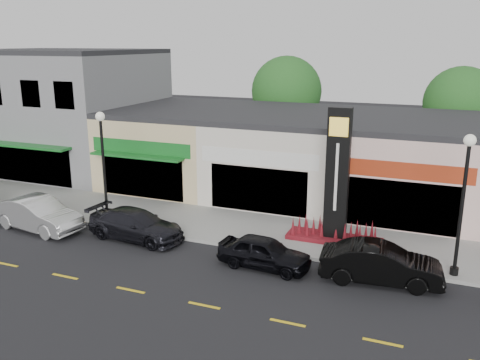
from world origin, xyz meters
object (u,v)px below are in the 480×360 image
(lamp_west_near, at_px, (103,156))
(pylon_sign, at_px, (336,196))
(car_black_sedan, at_px, (264,252))
(car_white_van, at_px, (38,214))
(lamp_east_near, at_px, (464,192))
(car_black_conv, at_px, (381,264))
(car_dark_sedan, at_px, (136,225))

(lamp_west_near, height_order, pylon_sign, pylon_sign)
(lamp_west_near, relative_size, car_black_sedan, 1.44)
(car_white_van, bearing_deg, lamp_west_near, -46.63)
(lamp_east_near, xyz_separation_m, pylon_sign, (-5.00, 1.70, -1.20))
(lamp_west_near, relative_size, pylon_sign, 0.91)
(car_black_sedan, distance_m, car_black_conv, 4.52)
(lamp_east_near, relative_size, car_dark_sedan, 1.17)
(car_white_van, relative_size, car_black_sedan, 1.26)
(lamp_east_near, xyz_separation_m, car_white_van, (-18.63, -1.87, -2.69))
(lamp_west_near, distance_m, pylon_sign, 11.19)
(car_white_van, height_order, car_black_sedan, car_white_van)
(lamp_east_near, distance_m, car_dark_sedan, 13.92)
(lamp_west_near, bearing_deg, car_black_conv, -5.94)
(lamp_east_near, height_order, car_dark_sedan, lamp_east_near)
(lamp_east_near, distance_m, car_black_sedan, 7.86)
(pylon_sign, distance_m, car_black_conv, 4.20)
(lamp_west_near, relative_size, car_black_conv, 1.21)
(lamp_east_near, xyz_separation_m, car_black_conv, (-2.60, -1.39, -2.73))
(car_white_van, distance_m, car_black_sedan, 11.54)
(car_dark_sedan, bearing_deg, car_black_sedan, -91.30)
(pylon_sign, distance_m, car_dark_sedan, 9.18)
(lamp_east_near, height_order, car_black_conv, lamp_east_near)
(car_black_sedan, bearing_deg, car_dark_sedan, 87.99)
(lamp_west_near, xyz_separation_m, pylon_sign, (11.00, 1.70, -1.20))
(car_black_sedan, height_order, car_black_conv, car_black_conv)
(pylon_sign, distance_m, car_black_sedan, 4.40)
(pylon_sign, bearing_deg, car_black_conv, -52.20)
(car_white_van, bearing_deg, car_black_sedan, -81.68)
(lamp_west_near, height_order, lamp_east_near, same)
(car_white_van, bearing_deg, pylon_sign, -67.29)
(pylon_sign, bearing_deg, car_black_sedan, -120.87)
(lamp_west_near, bearing_deg, car_white_van, -144.70)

